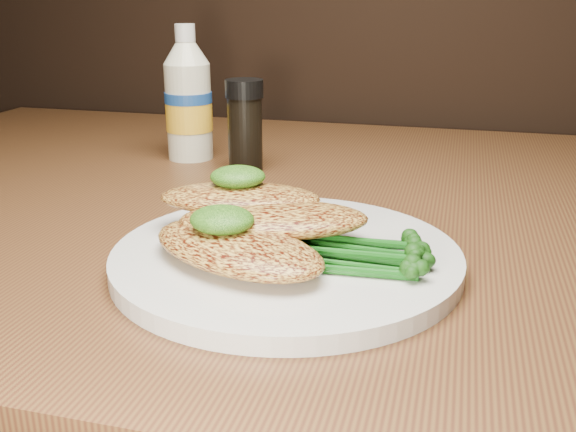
# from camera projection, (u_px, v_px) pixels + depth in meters

# --- Properties ---
(plate) EXTENTS (0.27, 0.27, 0.01)m
(plate) POSITION_uv_depth(u_px,v_px,m) (286.00, 258.00, 0.52)
(plate) COLOR silver
(plate) RESTS_ON dining_table
(chicken_front) EXTENTS (0.17, 0.14, 0.02)m
(chicken_front) POSITION_uv_depth(u_px,v_px,m) (237.00, 248.00, 0.48)
(chicken_front) COLOR gold
(chicken_front) RESTS_ON plate
(chicken_mid) EXTENTS (0.17, 0.12, 0.02)m
(chicken_mid) POSITION_uv_depth(u_px,v_px,m) (274.00, 220.00, 0.52)
(chicken_mid) COLOR gold
(chicken_mid) RESTS_ON plate
(chicken_back) EXTENTS (0.15, 0.09, 0.02)m
(chicken_back) POSITION_uv_depth(u_px,v_px,m) (240.00, 198.00, 0.55)
(chicken_back) COLOR gold
(chicken_back) RESTS_ON plate
(pesto_front) EXTENTS (0.06, 0.06, 0.02)m
(pesto_front) POSITION_uv_depth(u_px,v_px,m) (222.00, 220.00, 0.49)
(pesto_front) COLOR #0D3508
(pesto_front) RESTS_ON chicken_front
(pesto_back) EXTENTS (0.06, 0.05, 0.02)m
(pesto_back) POSITION_uv_depth(u_px,v_px,m) (238.00, 177.00, 0.55)
(pesto_back) COLOR #0D3508
(pesto_back) RESTS_ON chicken_back
(broccolini_bundle) EXTENTS (0.13, 0.11, 0.02)m
(broccolini_bundle) POSITION_uv_depth(u_px,v_px,m) (347.00, 247.00, 0.49)
(broccolini_bundle) COLOR #125312
(broccolini_bundle) RESTS_ON plate
(mayo_bottle) EXTENTS (0.07, 0.07, 0.17)m
(mayo_bottle) POSITION_uv_depth(u_px,v_px,m) (188.00, 93.00, 0.82)
(mayo_bottle) COLOR beige
(mayo_bottle) RESTS_ON dining_table
(pepper_grinder) EXTENTS (0.05, 0.05, 0.11)m
(pepper_grinder) POSITION_uv_depth(u_px,v_px,m) (245.00, 126.00, 0.77)
(pepper_grinder) COLOR black
(pepper_grinder) RESTS_ON dining_table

